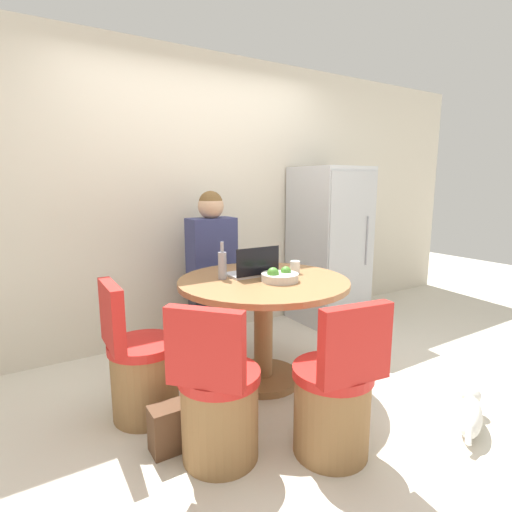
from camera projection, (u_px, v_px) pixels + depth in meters
ground_plane at (295, 396)px, 2.74m from camera, size 12.00×12.00×0.00m
wall_back at (202, 199)px, 3.72m from camera, size 7.00×0.06×2.60m
refrigerator at (329, 246)px, 4.14m from camera, size 0.62×0.69×1.60m
dining_table at (263, 306)px, 2.86m from camera, size 1.21×1.21×0.77m
chair_left_side at (142, 372)px, 2.46m from camera, size 0.43×0.43×0.88m
chair_near_camera at (334, 403)px, 2.11m from camera, size 0.43×0.45×0.88m
chair_near_left_corner at (218, 407)px, 2.07m from camera, size 0.50×0.50×0.88m
person_seated at (210, 261)px, 3.50m from camera, size 0.40×0.37×1.38m
laptop at (253, 269)px, 2.92m from camera, size 0.35×0.22×0.22m
fruit_bowl at (280, 276)px, 2.75m from camera, size 0.26×0.26×0.10m
coffee_cup at (295, 267)px, 2.99m from camera, size 0.07×0.07×0.09m
bottle at (222, 265)px, 2.81m from camera, size 0.06×0.06×0.27m
cat at (470, 413)px, 2.36m from camera, size 0.47×0.31×0.18m
handbag at (178, 426)px, 2.19m from camera, size 0.30×0.14×0.26m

